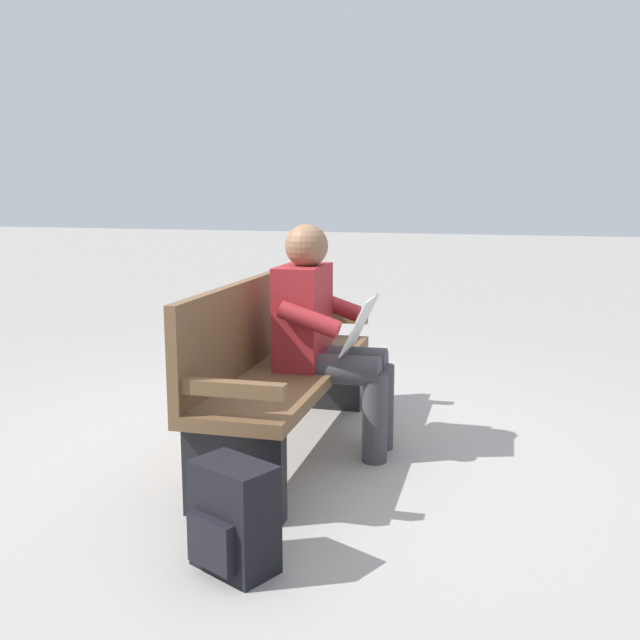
% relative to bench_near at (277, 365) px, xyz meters
% --- Properties ---
extents(ground_plane, '(40.00, 40.00, 0.00)m').
position_rel_bench_near_xyz_m(ground_plane, '(-0.00, 0.07, -0.46)').
color(ground_plane, gray).
extents(bench_near, '(1.82, 0.55, 0.90)m').
position_rel_bench_near_xyz_m(bench_near, '(0.00, 0.00, 0.00)').
color(bench_near, brown).
rests_on(bench_near, ground).
extents(person_seated, '(0.58, 0.58, 1.18)m').
position_rel_bench_near_xyz_m(person_seated, '(-0.08, 0.23, 0.17)').
color(person_seated, maroon).
rests_on(person_seated, ground).
extents(backpack, '(0.31, 0.35, 0.40)m').
position_rel_bench_near_xyz_m(backpack, '(1.18, 0.27, -0.26)').
color(backpack, black).
rests_on(backpack, ground).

